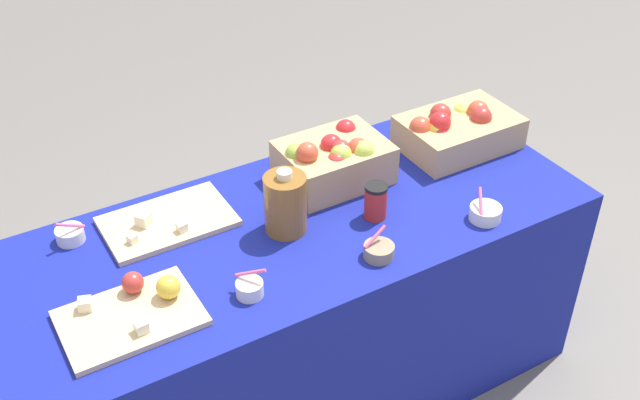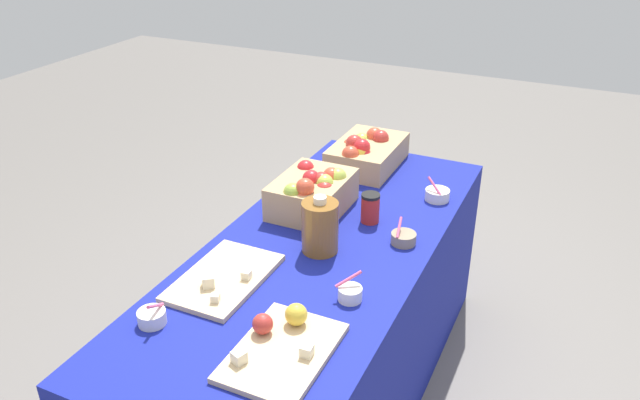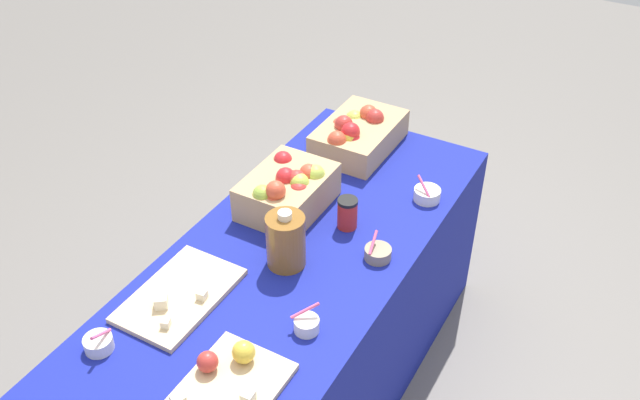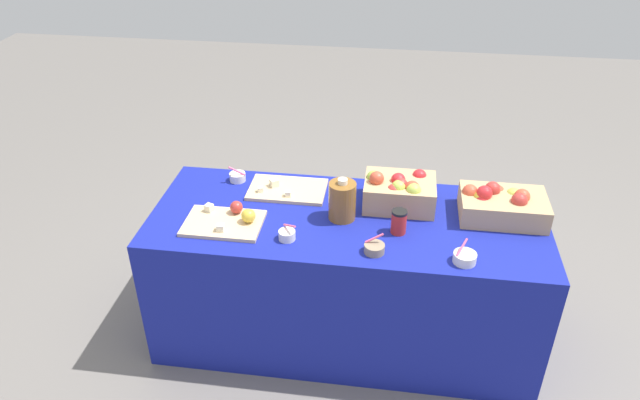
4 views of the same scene
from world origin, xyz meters
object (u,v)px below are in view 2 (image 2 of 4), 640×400
Objects in this scene: apple_crate_left at (366,152)px; cider_jug at (320,227)px; cutting_board_front at (282,344)px; sample_bowl_far at (403,238)px; sample_bowl_extra at (152,317)px; apple_crate_middle at (313,192)px; cutting_board_back at (224,278)px; sample_bowl_mid at (437,195)px; coffee_cup at (370,208)px; sample_bowl_near at (350,293)px.

apple_crate_left is 0.76m from cider_jug.
cutting_board_front is 1.71× the size of cider_jug.
cider_jug is (-0.17, 0.25, 0.07)m from sample_bowl_far.
apple_crate_left is at bearing -6.84° from sample_bowl_extra.
apple_crate_middle is 0.88× the size of cutting_board_back.
sample_bowl_far is at bearing -10.25° from cutting_board_front.
sample_bowl_mid reaches higher than cutting_board_back.
cider_jug is at bearing -25.34° from sample_bowl_extra.
sample_bowl_far is 0.43× the size of cider_jug.
sample_bowl_mid is at bearing -7.51° from cutting_board_front.
cider_jug reaches higher than sample_bowl_far.
apple_crate_middle is 0.42m from sample_bowl_far.
apple_crate_middle is 0.95× the size of cutting_board_front.
coffee_cup is at bearing -156.94° from apple_crate_left.
apple_crate_left is at bearing 63.95° from sample_bowl_mid.
apple_crate_middle is at bearing 77.35° from sample_bowl_far.
cider_jug reaches higher than apple_crate_middle.
coffee_cup is at bearing -26.85° from cutting_board_back.
cutting_board_back is 3.93× the size of sample_bowl_mid.
sample_bowl_extra is at bearing 154.40° from sample_bowl_mid.
sample_bowl_mid is at bearing -32.71° from coffee_cup.
sample_bowl_extra is (-0.36, 0.49, -0.00)m from sample_bowl_near.
apple_crate_middle is at bearing -8.41° from sample_bowl_extra.
sample_bowl_mid is at bearing -25.60° from sample_bowl_extra.
sample_bowl_near is at bearing 175.57° from sample_bowl_mid.
cutting_board_front is 4.00× the size of sample_bowl_far.
cider_jug is at bearing -33.89° from cutting_board_back.
cutting_board_back is 0.38m from cider_jug.
cutting_board_back is 1.85× the size of cider_jug.
coffee_cup is at bearing -17.63° from cider_jug.
apple_crate_left is 0.43m from sample_bowl_mid.
sample_bowl_mid is 0.85× the size of coffee_cup.
sample_bowl_extra is at bearing 144.92° from sample_bowl_far.
apple_crate_left reaches higher than sample_bowl_far.
sample_bowl_extra is 0.93m from coffee_cup.
apple_crate_left is 1.30m from cutting_board_front.
cutting_board_back is at bearing 153.15° from coffee_cup.
cutting_board_back is 0.99m from sample_bowl_mid.
sample_bowl_far is (0.40, -0.04, -0.00)m from sample_bowl_near.
sample_bowl_extra is (-0.06, 0.40, 0.00)m from cutting_board_front.
cutting_board_back is at bearing 56.73° from cutting_board_front.
cider_jug is at bearing 13.63° from cutting_board_front.
sample_bowl_mid reaches higher than cutting_board_front.
sample_bowl_mid is at bearing -54.96° from apple_crate_middle.
sample_bowl_extra is at bearing 173.16° from apple_crate_left.
coffee_cup is (0.58, -0.29, 0.05)m from cutting_board_back.
apple_crate_middle is (-0.49, 0.03, 0.01)m from apple_crate_left.
cutting_board_front is at bearing 164.66° from sample_bowl_near.
cutting_board_back is 0.65m from coffee_cup.
apple_crate_middle is 0.58m from cutting_board_back.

